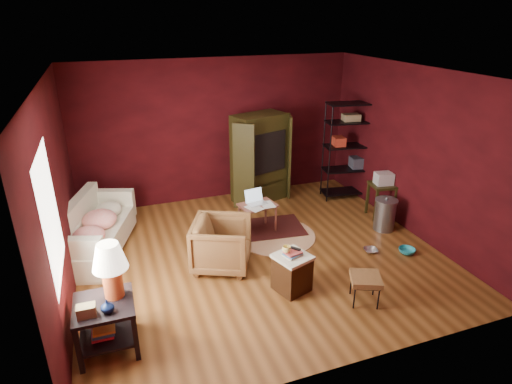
{
  "coord_description": "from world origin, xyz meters",
  "views": [
    {
      "loc": [
        -2.07,
        -5.52,
        3.58
      ],
      "look_at": [
        0.0,
        0.2,
        1.0
      ],
      "focal_mm": 30.0,
      "sensor_mm": 36.0,
      "label": 1
    }
  ],
  "objects_px": {
    "sofa": "(92,230)",
    "laptop_desk": "(257,207)",
    "armchair": "(222,242)",
    "side_table": "(107,288)",
    "hamper": "(292,272)",
    "tv_armoire": "(260,157)",
    "wire_shelving": "(349,147)"
  },
  "relations": [
    {
      "from": "sofa",
      "to": "side_table",
      "type": "bearing_deg",
      "value": -159.84
    },
    {
      "from": "sofa",
      "to": "wire_shelving",
      "type": "xyz_separation_m",
      "value": [
        4.96,
        0.58,
        0.7
      ]
    },
    {
      "from": "sofa",
      "to": "wire_shelving",
      "type": "relative_size",
      "value": 1.0
    },
    {
      "from": "side_table",
      "to": "hamper",
      "type": "relative_size",
      "value": 2.07
    },
    {
      "from": "laptop_desk",
      "to": "tv_armoire",
      "type": "relative_size",
      "value": 0.43
    },
    {
      "from": "hamper",
      "to": "laptop_desk",
      "type": "relative_size",
      "value": 0.82
    },
    {
      "from": "hamper",
      "to": "wire_shelving",
      "type": "distance_m",
      "value": 3.64
    },
    {
      "from": "armchair",
      "to": "hamper",
      "type": "xyz_separation_m",
      "value": [
        0.75,
        -0.89,
        -0.14
      ]
    },
    {
      "from": "side_table",
      "to": "laptop_desk",
      "type": "relative_size",
      "value": 1.7
    },
    {
      "from": "armchair",
      "to": "hamper",
      "type": "distance_m",
      "value": 1.17
    },
    {
      "from": "side_table",
      "to": "laptop_desk",
      "type": "xyz_separation_m",
      "value": [
        2.5,
        2.02,
        -0.3
      ]
    },
    {
      "from": "sofa",
      "to": "side_table",
      "type": "xyz_separation_m",
      "value": [
        0.2,
        -2.29,
        0.39
      ]
    },
    {
      "from": "side_table",
      "to": "wire_shelving",
      "type": "xyz_separation_m",
      "value": [
        4.77,
        2.87,
        0.31
      ]
    },
    {
      "from": "side_table",
      "to": "wire_shelving",
      "type": "distance_m",
      "value": 5.57
    },
    {
      "from": "sofa",
      "to": "laptop_desk",
      "type": "bearing_deg",
      "value": -80.41
    },
    {
      "from": "sofa",
      "to": "laptop_desk",
      "type": "height_order",
      "value": "sofa"
    },
    {
      "from": "hamper",
      "to": "wire_shelving",
      "type": "xyz_separation_m",
      "value": [
        2.4,
        2.61,
        0.8
      ]
    },
    {
      "from": "armchair",
      "to": "wire_shelving",
      "type": "bearing_deg",
      "value": -36.84
    },
    {
      "from": "hamper",
      "to": "tv_armoire",
      "type": "relative_size",
      "value": 0.35
    },
    {
      "from": "side_table",
      "to": "wire_shelving",
      "type": "bearing_deg",
      "value": 31.04
    },
    {
      "from": "hamper",
      "to": "laptop_desk",
      "type": "distance_m",
      "value": 1.78
    },
    {
      "from": "sofa",
      "to": "side_table",
      "type": "relative_size",
      "value": 1.52
    },
    {
      "from": "tv_armoire",
      "to": "side_table",
      "type": "bearing_deg",
      "value": -149.99
    },
    {
      "from": "sofa",
      "to": "armchair",
      "type": "bearing_deg",
      "value": -107.04
    },
    {
      "from": "side_table",
      "to": "wire_shelving",
      "type": "relative_size",
      "value": 0.65
    },
    {
      "from": "armchair",
      "to": "laptop_desk",
      "type": "bearing_deg",
      "value": -20.65
    },
    {
      "from": "laptop_desk",
      "to": "side_table",
      "type": "bearing_deg",
      "value": -150.35
    },
    {
      "from": "tv_armoire",
      "to": "wire_shelving",
      "type": "xyz_separation_m",
      "value": [
        1.75,
        -0.43,
        0.16
      ]
    },
    {
      "from": "sofa",
      "to": "hamper",
      "type": "relative_size",
      "value": 3.15
    },
    {
      "from": "sofa",
      "to": "tv_armoire",
      "type": "bearing_deg",
      "value": -57.36
    },
    {
      "from": "sofa",
      "to": "laptop_desk",
      "type": "relative_size",
      "value": 2.59
    },
    {
      "from": "armchair",
      "to": "side_table",
      "type": "distance_m",
      "value": 2.01
    }
  ]
}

